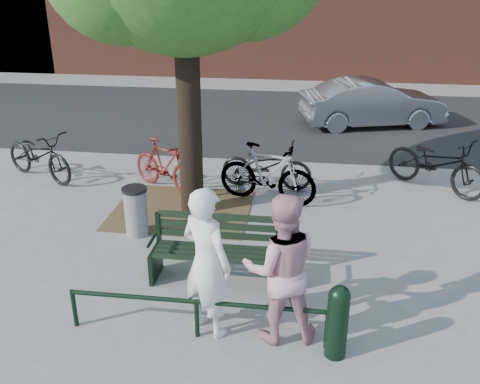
# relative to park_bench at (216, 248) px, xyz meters

# --- Properties ---
(ground) EXTENTS (90.00, 90.00, 0.00)m
(ground) POSITION_rel_park_bench_xyz_m (0.00, -0.08, -0.48)
(ground) COLOR gray
(ground) RESTS_ON ground
(dirt_pit) EXTENTS (2.40, 2.00, 0.02)m
(dirt_pit) POSITION_rel_park_bench_xyz_m (-1.00, 2.12, -0.47)
(dirt_pit) COLOR brown
(dirt_pit) RESTS_ON ground
(road) EXTENTS (40.00, 7.00, 0.01)m
(road) POSITION_rel_park_bench_xyz_m (0.00, 8.42, -0.47)
(road) COLOR black
(road) RESTS_ON ground
(park_bench) EXTENTS (1.74, 0.54, 0.97)m
(park_bench) POSITION_rel_park_bench_xyz_m (0.00, 0.00, 0.00)
(park_bench) COLOR black
(park_bench) RESTS_ON ground
(guard_railing) EXTENTS (3.06, 0.06, 0.51)m
(guard_railing) POSITION_rel_park_bench_xyz_m (0.00, -1.28, -0.08)
(guard_railing) COLOR black
(guard_railing) RESTS_ON ground
(person_left) EXTENTS (0.81, 0.73, 1.85)m
(person_left) POSITION_rel_park_bench_xyz_m (0.10, -1.13, 0.45)
(person_left) COLOR silver
(person_left) RESTS_ON ground
(person_right) EXTENTS (0.99, 0.84, 1.82)m
(person_right) POSITION_rel_park_bench_xyz_m (0.95, -1.13, 0.43)
(person_right) COLOR #C28591
(person_right) RESTS_ON ground
(bollard) EXTENTS (0.24, 0.24, 0.90)m
(bollard) POSITION_rel_park_bench_xyz_m (1.60, -1.39, 0.00)
(bollard) COLOR black
(bollard) RESTS_ON ground
(litter_bin) EXTENTS (0.40, 0.40, 0.82)m
(litter_bin) POSITION_rel_park_bench_xyz_m (-1.50, 1.13, -0.07)
(litter_bin) COLOR gray
(litter_bin) RESTS_ON ground
(bicycle_a) EXTENTS (2.02, 1.47, 1.01)m
(bicycle_a) POSITION_rel_park_bench_xyz_m (-4.20, 3.24, 0.03)
(bicycle_a) COLOR black
(bicycle_a) RESTS_ON ground
(bicycle_b) EXTENTS (1.67, 1.26, 1.00)m
(bicycle_b) POSITION_rel_park_bench_xyz_m (-1.52, 3.01, 0.02)
(bicycle_b) COLOR #61120D
(bicycle_b) RESTS_ON ground
(bicycle_c) EXTENTS (1.81, 0.77, 0.93)m
(bicycle_c) POSITION_rel_park_bench_xyz_m (0.40, 3.37, -0.02)
(bicycle_c) COLOR black
(bicycle_c) RESTS_ON ground
(bicycle_d) EXTENTS (1.92, 0.96, 1.11)m
(bicycle_d) POSITION_rel_park_bench_xyz_m (0.47, 2.70, 0.08)
(bicycle_d) COLOR gray
(bicycle_d) RESTS_ON ground
(bicycle_e) EXTENTS (2.02, 1.87, 1.08)m
(bicycle_e) POSITION_rel_park_bench_xyz_m (3.63, 3.72, 0.06)
(bicycle_e) COLOR black
(bicycle_e) RESTS_ON ground
(parked_car) EXTENTS (3.99, 2.29, 1.24)m
(parked_car) POSITION_rel_park_bench_xyz_m (2.81, 8.07, 0.14)
(parked_car) COLOR slate
(parked_car) RESTS_ON ground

